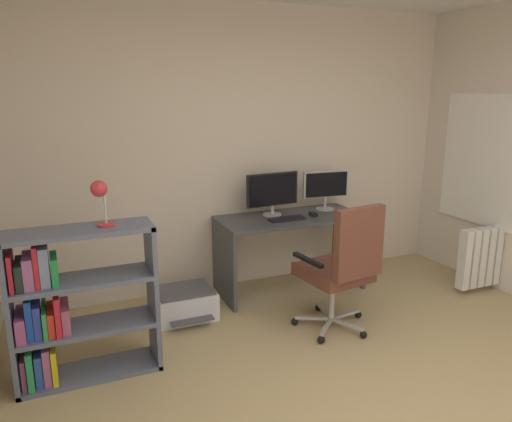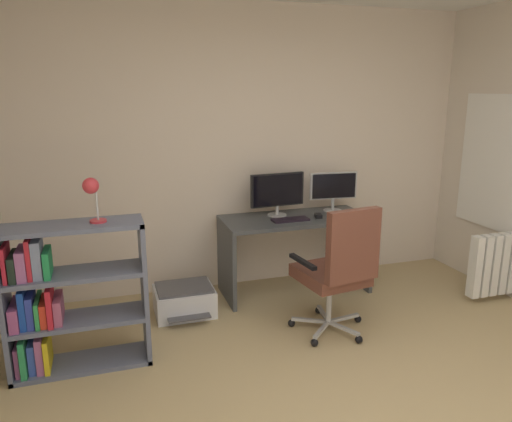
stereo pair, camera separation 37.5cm
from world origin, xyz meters
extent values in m
cube|color=beige|center=(0.00, 2.66, 1.34)|extent=(4.45, 0.10, 2.69)
cube|color=white|center=(2.22, 1.48, 1.23)|extent=(0.01, 1.53, 1.20)
cube|color=white|center=(2.21, 1.48, 1.23)|extent=(0.02, 1.61, 1.28)
cube|color=#424649|center=(0.33, 2.25, 0.72)|extent=(1.38, 0.61, 0.04)
cube|color=#424649|center=(-0.34, 2.25, 0.35)|extent=(0.04, 0.59, 0.70)
cube|color=#424649|center=(1.01, 2.25, 0.35)|extent=(0.04, 0.59, 0.70)
cylinder|color=#B2B5B7|center=(0.19, 2.36, 0.75)|extent=(0.18, 0.18, 0.01)
cylinder|color=#B2B5B7|center=(0.19, 2.36, 0.80)|extent=(0.03, 0.03, 0.10)
cube|color=black|center=(0.19, 2.36, 0.99)|extent=(0.53, 0.08, 0.31)
cube|color=black|center=(0.19, 2.34, 0.99)|extent=(0.49, 0.05, 0.29)
cylinder|color=#B2B5B7|center=(0.77, 2.36, 0.75)|extent=(0.18, 0.18, 0.01)
cylinder|color=#B2B5B7|center=(0.77, 2.36, 0.82)|extent=(0.03, 0.03, 0.13)
cube|color=#B7BABC|center=(0.77, 2.36, 1.00)|extent=(0.48, 0.08, 0.26)
cube|color=black|center=(0.77, 2.34, 1.00)|extent=(0.44, 0.05, 0.24)
cube|color=black|center=(0.24, 2.14, 0.75)|extent=(0.34, 0.14, 0.02)
cube|color=black|center=(0.53, 2.17, 0.76)|extent=(0.08, 0.11, 0.03)
cube|color=#B7BABC|center=(0.44, 1.43, 0.07)|extent=(0.30, 0.07, 0.02)
sphere|color=black|center=(0.59, 1.46, 0.03)|extent=(0.06, 0.06, 0.06)
cube|color=#B7BABC|center=(0.32, 1.56, 0.07)|extent=(0.08, 0.30, 0.02)
sphere|color=black|center=(0.35, 1.71, 0.03)|extent=(0.06, 0.06, 0.06)
cube|color=#B7BABC|center=(0.16, 1.48, 0.07)|extent=(0.28, 0.17, 0.02)
sphere|color=black|center=(0.03, 1.55, 0.03)|extent=(0.06, 0.06, 0.06)
cube|color=#B7BABC|center=(0.19, 1.31, 0.07)|extent=(0.24, 0.23, 0.02)
sphere|color=black|center=(0.08, 1.20, 0.03)|extent=(0.06, 0.06, 0.06)
cube|color=#B7BABC|center=(0.36, 1.28, 0.07)|extent=(0.16, 0.28, 0.02)
sphere|color=black|center=(0.43, 1.14, 0.03)|extent=(0.06, 0.06, 0.06)
cylinder|color=#B7BABC|center=(0.29, 1.41, 0.25)|extent=(0.04, 0.04, 0.36)
cube|color=brown|center=(0.29, 1.41, 0.48)|extent=(0.54, 0.56, 0.10)
cube|color=brown|center=(0.33, 1.14, 0.80)|extent=(0.44, 0.13, 0.54)
cube|color=black|center=(0.04, 1.38, 0.63)|extent=(0.09, 0.35, 0.03)
cube|color=black|center=(0.55, 1.45, 0.63)|extent=(0.09, 0.35, 0.03)
cube|color=slate|center=(-2.05, 1.46, 0.52)|extent=(0.03, 0.32, 1.04)
cube|color=slate|center=(-1.15, 1.46, 0.52)|extent=(0.03, 0.32, 1.04)
cube|color=slate|center=(-1.60, 1.46, 1.03)|extent=(0.93, 0.32, 0.03)
cube|color=slate|center=(-1.60, 1.46, 0.02)|extent=(0.93, 0.32, 0.03)
cube|color=slate|center=(-1.60, 1.46, 0.35)|extent=(0.87, 0.32, 0.03)
cube|color=slate|center=(-1.60, 1.46, 0.69)|extent=(0.87, 0.32, 0.03)
cube|color=#8F4979|center=(-2.01, 1.46, 0.14)|extent=(0.03, 0.23, 0.21)
cube|color=#278850|center=(-1.97, 1.46, 0.16)|extent=(0.04, 0.29, 0.26)
cube|color=#3653B7|center=(-1.92, 1.47, 0.14)|extent=(0.05, 0.23, 0.21)
cube|color=#9D568A|center=(-1.87, 1.47, 0.16)|extent=(0.05, 0.26, 0.26)
cube|color=gold|center=(-1.82, 1.47, 0.15)|extent=(0.03, 0.27, 0.24)
cube|color=#9A4982|center=(-1.99, 1.47, 0.45)|extent=(0.06, 0.28, 0.16)
cube|color=#1A44AA|center=(-1.94, 1.47, 0.50)|extent=(0.04, 0.24, 0.27)
cube|color=#2C3DA3|center=(-1.89, 1.46, 0.48)|extent=(0.04, 0.23, 0.22)
cube|color=#2D8E46|center=(-1.85, 1.47, 0.46)|extent=(0.03, 0.28, 0.18)
cube|color=red|center=(-1.81, 1.47, 0.45)|extent=(0.04, 0.25, 0.16)
cube|color=red|center=(-1.77, 1.46, 0.50)|extent=(0.03, 0.27, 0.27)
cube|color=#A15275|center=(-1.72, 1.47, 0.46)|extent=(0.05, 0.26, 0.17)
cube|color=red|center=(-2.01, 1.46, 0.82)|extent=(0.03, 0.24, 0.24)
cube|color=black|center=(-1.97, 1.46, 0.79)|extent=(0.04, 0.26, 0.17)
cube|color=#985890|center=(-1.91, 1.46, 0.81)|extent=(0.06, 0.24, 0.20)
cube|color=red|center=(-1.86, 1.47, 0.84)|extent=(0.03, 0.23, 0.27)
cube|color=#7684A7|center=(-1.82, 1.46, 0.83)|extent=(0.06, 0.22, 0.26)
cube|color=#20884A|center=(-1.76, 1.46, 0.80)|extent=(0.04, 0.23, 0.18)
cylinder|color=#CB323C|center=(-1.42, 1.46, 1.05)|extent=(0.11, 0.11, 0.02)
cylinder|color=silver|center=(-1.42, 1.46, 1.16)|extent=(0.01, 0.01, 0.20)
sphere|color=#CB323C|center=(-1.45, 1.46, 1.29)|extent=(0.11, 0.11, 0.11)
cube|color=silver|center=(-0.77, 2.06, 0.12)|extent=(0.51, 0.39, 0.23)
cube|color=#4C4C51|center=(-0.77, 2.06, 0.25)|extent=(0.46, 0.36, 0.02)
cube|color=#4C4C51|center=(-0.77, 1.83, 0.07)|extent=(0.35, 0.10, 0.01)
cube|color=white|center=(1.78, 1.48, 0.35)|extent=(0.07, 0.10, 0.58)
cube|color=white|center=(1.88, 1.48, 0.35)|extent=(0.07, 0.10, 0.58)
cube|color=white|center=(1.98, 1.48, 0.35)|extent=(0.07, 0.10, 0.58)
cube|color=white|center=(2.07, 1.48, 0.35)|extent=(0.07, 0.10, 0.58)
cube|color=white|center=(2.17, 1.48, 0.35)|extent=(0.07, 0.10, 0.58)
cube|color=white|center=(2.27, 1.48, 0.35)|extent=(0.07, 0.10, 0.58)
cube|color=white|center=(2.37, 1.48, 0.35)|extent=(0.07, 0.10, 0.58)
camera|label=1|loc=(-1.72, -1.74, 1.91)|focal=34.26mm
camera|label=2|loc=(-1.37, -1.87, 1.91)|focal=34.26mm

